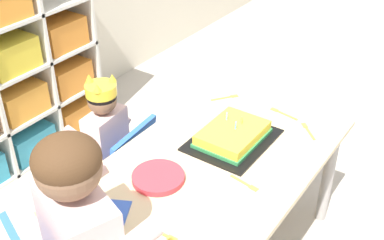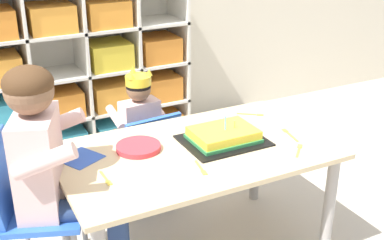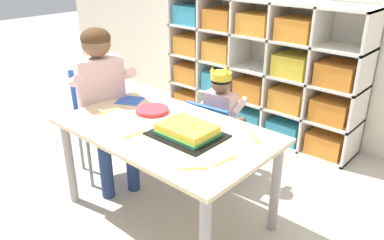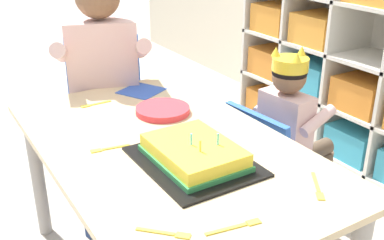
% 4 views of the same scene
% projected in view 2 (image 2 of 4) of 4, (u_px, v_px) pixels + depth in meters
% --- Properties ---
extents(storage_cubby_shelf, '(1.82, 0.36, 1.16)m').
position_uv_depth(storage_cubby_shelf, '(54.00, 80.00, 3.33)').
color(storage_cubby_shelf, silver).
rests_on(storage_cubby_shelf, ground).
extents(activity_table, '(1.24, 0.74, 0.59)m').
position_uv_depth(activity_table, '(195.00, 165.00, 2.32)').
color(activity_table, '#D1B789').
rests_on(activity_table, ground).
extents(classroom_chair_blue, '(0.38, 0.35, 0.60)m').
position_uv_depth(classroom_chair_blue, '(146.00, 151.00, 2.77)').
color(classroom_chair_blue, blue).
rests_on(classroom_chair_blue, ground).
extents(child_with_crown, '(0.31, 0.31, 0.82)m').
position_uv_depth(child_with_crown, '(137.00, 121.00, 2.79)').
color(child_with_crown, beige).
rests_on(child_with_crown, ground).
extents(classroom_chair_adult_side, '(0.45, 0.46, 0.76)m').
position_uv_depth(classroom_chair_adult_side, '(30.00, 203.00, 2.09)').
color(classroom_chair_adult_side, blue).
rests_on(classroom_chair_adult_side, ground).
extents(adult_helper_seated, '(0.49, 0.47, 1.06)m').
position_uv_depth(adult_helper_seated, '(54.00, 161.00, 2.02)').
color(adult_helper_seated, beige).
rests_on(adult_helper_seated, ground).
extents(birthday_cake_on_tray, '(0.38, 0.30, 0.10)m').
position_uv_depth(birthday_cake_on_tray, '(223.00, 136.00, 2.35)').
color(birthday_cake_on_tray, black).
rests_on(birthday_cake_on_tray, activity_table).
extents(paper_plate_stack, '(0.20, 0.20, 0.02)m').
position_uv_depth(paper_plate_stack, '(138.00, 147.00, 2.28)').
color(paper_plate_stack, '#DB333D').
rests_on(paper_plate_stack, activity_table).
extents(paper_napkin_square, '(0.21, 0.21, 0.00)m').
position_uv_depth(paper_napkin_square, '(81.00, 158.00, 2.20)').
color(paper_napkin_square, '#3356B7').
rests_on(paper_napkin_square, activity_table).
extents(fork_at_table_front_edge, '(0.02, 0.12, 0.00)m').
position_uv_depth(fork_at_table_front_edge, '(106.00, 179.00, 2.03)').
color(fork_at_table_front_edge, yellow).
rests_on(fork_at_table_front_edge, activity_table).
extents(fork_by_napkin, '(0.10, 0.10, 0.00)m').
position_uv_depth(fork_by_napkin, '(299.00, 150.00, 2.27)').
color(fork_by_napkin, yellow).
rests_on(fork_by_napkin, activity_table).
extents(fork_near_cake_tray, '(0.12, 0.10, 0.00)m').
position_uv_depth(fork_near_cake_tray, '(252.00, 114.00, 2.66)').
color(fork_near_cake_tray, yellow).
rests_on(fork_near_cake_tray, activity_table).
extents(fork_scattered_mid_table, '(0.04, 0.15, 0.00)m').
position_uv_depth(fork_scattered_mid_table, '(289.00, 134.00, 2.43)').
color(fork_scattered_mid_table, yellow).
rests_on(fork_scattered_mid_table, activity_table).
extents(fork_beside_plate_stack, '(0.03, 0.13, 0.00)m').
position_uv_depth(fork_beside_plate_stack, '(201.00, 169.00, 2.11)').
color(fork_beside_plate_stack, yellow).
rests_on(fork_beside_plate_stack, activity_table).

